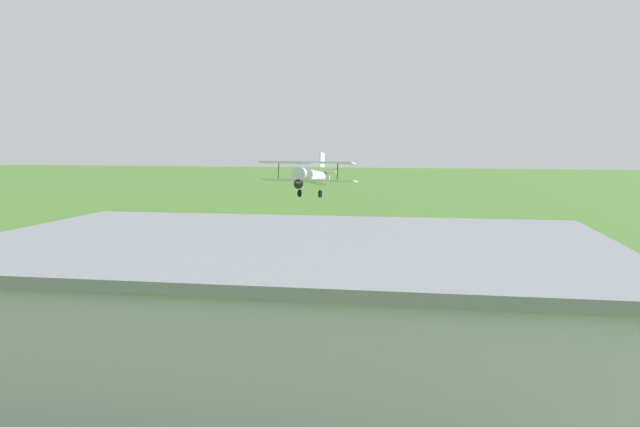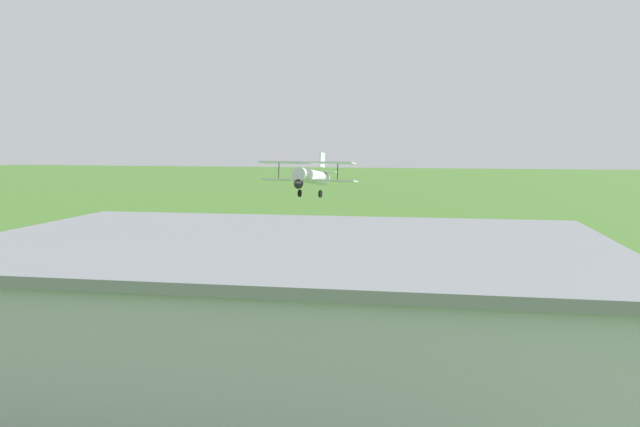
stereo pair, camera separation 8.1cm
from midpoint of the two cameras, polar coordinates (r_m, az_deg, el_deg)
name	(u,v)px [view 1 (the left image)]	position (r m, az deg, el deg)	size (l,w,h in m)	color
ground_plane	(344,240)	(62.08, 2.12, -2.45)	(400.00, 400.00, 0.00)	#47752D
hangar	(290,309)	(25.33, -2.86, -8.64)	(25.76, 17.84, 5.68)	#B7BCC6
biplane	(311,176)	(53.86, -0.91, 3.43)	(8.52, 7.07, 3.84)	silver
car_black	(531,292)	(38.83, 18.53, -6.76)	(2.42, 4.85, 1.60)	black
car_grey	(193,280)	(40.68, -11.47, -5.94)	(2.62, 4.65, 1.66)	slate
car_green	(120,273)	(44.42, -17.69, -5.15)	(1.92, 4.28, 1.57)	#1E6B38
person_crossing_taxiway	(327,266)	(45.03, 0.61, -4.75)	(0.53, 0.53, 1.58)	orange
person_at_fence_line	(312,278)	(40.42, -0.76, -5.89)	(0.50, 0.50, 1.73)	#33723F
person_beside_truck	(268,263)	(45.80, -4.80, -4.52)	(0.53, 0.53, 1.66)	orange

